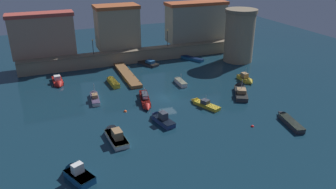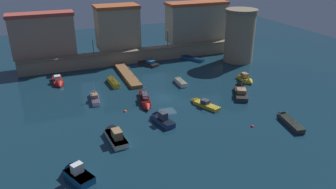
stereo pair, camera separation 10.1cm
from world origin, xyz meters
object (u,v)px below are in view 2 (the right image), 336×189
Objects in this scene: moored_boat_0 at (288,120)px; moored_boat_2 at (58,82)px; moored_boat_12 at (161,118)px; mooring_buoy_1 at (125,112)px; moored_boat_11 at (145,62)px; moored_boat_5 at (180,81)px; moored_boat_9 at (240,91)px; quay_lamp_1 at (168,35)px; fortress_tower at (240,35)px; moored_boat_1 at (145,100)px; moored_boat_4 at (189,58)px; quay_lamp_0 at (93,44)px; moored_boat_8 at (95,96)px; moored_boat_3 at (114,134)px; moored_boat_13 at (202,103)px; moored_boat_10 at (76,173)px; moored_boat_7 at (246,79)px; mooring_buoy_0 at (252,127)px; moored_boat_6 at (112,81)px.

moored_boat_2 is (-29.33, 27.52, 0.02)m from moored_boat_0.
moored_boat_12 is 10.54× the size of mooring_buoy_1.
moored_boat_11 is at bearing 104.37° from moored_boat_2.
moored_boat_9 is at bearing -134.04° from moored_boat_5.
quay_lamp_1 is 28.70m from mooring_buoy_1.
moored_boat_5 is at bearing 31.97° from mooring_buoy_1.
fortress_tower reaches higher than moored_boat_1.
moored_boat_4 is at bearing -30.28° from moored_boat_5.
quay_lamp_1 is 26.19m from moored_boat_2.
moored_boat_8 is (-2.95, -16.63, -4.51)m from quay_lamp_0.
moored_boat_3 is at bearing -27.74° from moored_boat_1.
quay_lamp_0 reaches higher than moored_boat_13.
moored_boat_10 is (-8.47, -36.73, -4.36)m from quay_lamp_0.
moored_boat_0 is 23.93m from mooring_buoy_1.
moored_boat_7 is (32.94, -11.63, 0.09)m from moored_boat_2.
moored_boat_7 is 0.91× the size of moored_boat_10.
moored_boat_0 is at bearing -58.68° from quay_lamp_0.
moored_boat_8 is 25.80m from mooring_buoy_0.
fortress_tower is 31.42m from quay_lamp_0.
quay_lamp_0 is 11.83m from moored_boat_6.
moored_boat_0 is 21.81m from moored_boat_1.
moored_boat_3 is at bearing 134.10° from moored_boat_5.
moored_boat_8 reaches higher than moored_boat_5.
fortress_tower is 2.46× the size of moored_boat_5.
moored_boat_5 is 0.80× the size of moored_boat_13.
quay_lamp_1 is (16.60, 0.00, 0.42)m from quay_lamp_0.
moored_boat_13 is (21.01, 11.29, -0.20)m from moored_boat_10.
moored_boat_0 is 13.03m from moored_boat_13.
moored_boat_4 is (23.56, 27.75, -0.17)m from moored_boat_3.
moored_boat_2 is 17.85m from mooring_buoy_1.
moored_boat_2 is 1.03× the size of moored_boat_12.
moored_boat_2 is 0.96× the size of moored_boat_6.
quay_lamp_1 is at bearing -154.42° from moored_boat_7.
moored_boat_1 is 1.62× the size of moored_boat_5.
moored_boat_0 is at bearing -125.07° from moored_boat_12.
moored_boat_11 is at bearing -162.88° from quay_lamp_1.
moored_boat_13 is (11.20, -14.57, -0.08)m from moored_boat_6.
moored_boat_5 is at bearing 135.51° from moored_boat_1.
moored_boat_6 is at bearing 85.67° from moored_boat_9.
moored_boat_8 is 0.96× the size of moored_boat_11.
moored_boat_8 is at bearing -100.05° from quay_lamp_0.
fortress_tower is 2.96× the size of quay_lamp_1.
moored_boat_8 is 0.85× the size of moored_boat_9.
moored_boat_7 reaches higher than moored_boat_2.
moored_boat_3 is at bearing 10.53° from moored_boat_2.
quay_lamp_1 is 0.58× the size of moored_boat_0.
moored_boat_8 is at bearing -139.61° from quay_lamp_1.
quay_lamp_0 is 21.47m from moored_boat_4.
moored_boat_6 is 0.89× the size of moored_boat_11.
moored_boat_3 is 19.05m from mooring_buoy_0.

